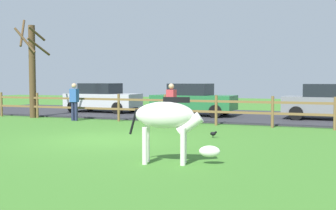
{
  "coord_description": "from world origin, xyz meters",
  "views": [
    {
      "loc": [
        6.15,
        -10.63,
        1.76
      ],
      "look_at": [
        1.62,
        0.76,
        1.03
      ],
      "focal_mm": 44.02,
      "sensor_mm": 36.0,
      "label": 1
    }
  ],
  "objects": [
    {
      "name": "ground_plane",
      "position": [
        0.0,
        0.0,
        0.0
      ],
      "size": [
        60.0,
        60.0,
        0.0
      ],
      "primitive_type": "plane",
      "color": "#3D7528"
    },
    {
      "name": "parking_asphalt",
      "position": [
        0.0,
        9.3,
        0.03
      ],
      "size": [
        28.0,
        7.4,
        0.05
      ],
      "primitive_type": "cube",
      "color": "#2D2D33",
      "rests_on": "ground_plane"
    },
    {
      "name": "paddock_fence",
      "position": [
        -0.2,
        5.0,
        0.68
      ],
      "size": [
        21.71,
        0.11,
        1.18
      ],
      "color": "brown",
      "rests_on": "ground_plane"
    },
    {
      "name": "bare_tree",
      "position": [
        -6.97,
        5.03,
        2.37
      ],
      "size": [
        1.4,
        1.17,
        4.65
      ],
      "color": "#513A23",
      "rests_on": "ground_plane"
    },
    {
      "name": "zebra",
      "position": [
        2.98,
        -2.62,
        0.93
      ],
      "size": [
        1.9,
        0.78,
        1.41
      ],
      "color": "white",
      "rests_on": "ground_plane"
    },
    {
      "name": "crow_on_grass",
      "position": [
        2.79,
        1.58,
        0.13
      ],
      "size": [
        0.21,
        0.1,
        0.2
      ],
      "color": "black",
      "rests_on": "ground_plane"
    },
    {
      "name": "parked_car_grey",
      "position": [
        6.08,
        8.63,
        0.84
      ],
      "size": [
        4.05,
        1.98,
        1.56
      ],
      "color": "slate",
      "rests_on": "parking_asphalt"
    },
    {
      "name": "parked_car_silver",
      "position": [
        -5.4,
        8.75,
        0.84
      ],
      "size": [
        4.0,
        1.89,
        1.56
      ],
      "color": "#B7BABF",
      "rests_on": "parking_asphalt"
    },
    {
      "name": "parked_car_green",
      "position": [
        -0.13,
        8.45,
        0.84
      ],
      "size": [
        4.04,
        1.96,
        1.56
      ],
      "color": "#236B38",
      "rests_on": "parking_asphalt"
    },
    {
      "name": "visitor_left_of_tree",
      "position": [
        -4.29,
        4.52,
        0.91
      ],
      "size": [
        0.38,
        0.25,
        1.64
      ],
      "color": "#232847",
      "rests_on": "ground_plane"
    },
    {
      "name": "visitor_right_of_tree",
      "position": [
        0.3,
        4.42,
        0.91
      ],
      "size": [
        0.41,
        0.31,
        1.64
      ],
      "color": "#232847",
      "rests_on": "ground_plane"
    }
  ]
}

